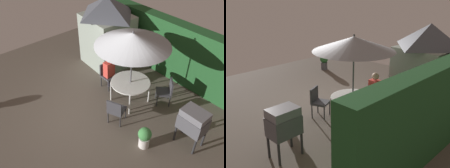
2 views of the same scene
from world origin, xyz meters
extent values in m
plane|color=brown|center=(0.00, 0.00, 0.00)|extent=(11.00, 11.00, 0.00)
cube|color=#1E4C23|center=(0.00, 3.50, 1.06)|extent=(6.15, 0.51, 2.13)
cube|color=gray|center=(-1.99, 2.23, 1.01)|extent=(1.77, 1.64, 2.02)
pyramid|color=#4C515B|center=(-1.99, 2.23, 2.36)|extent=(1.88, 1.74, 0.69)
cube|color=slate|center=(-1.95, 3.02, 0.79)|extent=(0.71, 0.07, 1.57)
cylinder|color=white|center=(0.30, 1.26, 0.77)|extent=(1.26, 1.26, 0.04)
cylinder|color=beige|center=(-0.14, 0.82, 0.38)|extent=(0.05, 0.05, 0.75)
cylinder|color=beige|center=(0.74, 0.82, 0.38)|extent=(0.05, 0.05, 0.75)
cylinder|color=beige|center=(-0.14, 1.70, 0.38)|extent=(0.05, 0.05, 0.75)
cylinder|color=beige|center=(0.74, 1.70, 0.38)|extent=(0.05, 0.05, 0.75)
cylinder|color=#4C4C51|center=(0.30, 1.26, 1.24)|extent=(0.04, 0.04, 2.49)
cone|color=gray|center=(0.30, 1.26, 2.30)|extent=(2.22, 2.22, 0.38)
sphere|color=#4C4C51|center=(0.30, 1.26, 2.52)|extent=(0.06, 0.06, 0.06)
cube|color=#47474C|center=(2.62, 1.26, 0.78)|extent=(0.70, 0.50, 0.45)
cube|color=slate|center=(2.62, 1.26, 1.10)|extent=(0.67, 0.48, 0.20)
cylinder|color=#262628|center=(2.31, 1.05, 0.28)|extent=(0.06, 0.06, 0.55)
cylinder|color=#262628|center=(2.93, 1.05, 0.28)|extent=(0.06, 0.06, 0.55)
cylinder|color=#262628|center=(2.31, 1.47, 0.28)|extent=(0.06, 0.06, 0.55)
cylinder|color=#262628|center=(2.93, 1.47, 0.28)|extent=(0.06, 0.06, 0.55)
cube|color=#38383D|center=(-0.73, 1.24, 0.45)|extent=(0.47, 0.47, 0.06)
cube|color=#38383D|center=(-0.94, 1.24, 0.68)|extent=(0.06, 0.46, 0.45)
cylinder|color=#2C2C30|center=(-0.94, 1.44, 0.23)|extent=(0.04, 0.04, 0.45)
cylinder|color=#2C2C30|center=(-0.93, 1.04, 0.23)|extent=(0.04, 0.04, 0.45)
cylinder|color=#2C2C30|center=(-0.54, 1.44, 0.23)|extent=(0.04, 0.04, 0.45)
cylinder|color=#2C2C30|center=(-0.53, 1.04, 0.23)|extent=(0.04, 0.04, 0.45)
cube|color=#38383D|center=(0.70, 0.33, 0.45)|extent=(0.60, 0.60, 0.06)
cube|color=#38383D|center=(0.78, 0.14, 0.68)|extent=(0.44, 0.23, 0.45)
cylinder|color=#2C2C30|center=(0.59, 0.07, 0.23)|extent=(0.04, 0.04, 0.45)
cylinder|color=#2C2C30|center=(0.96, 0.23, 0.23)|extent=(0.04, 0.04, 0.45)
cylinder|color=#2C2C30|center=(0.43, 0.44, 0.23)|extent=(0.04, 0.04, 0.45)
cylinder|color=#2C2C30|center=(0.80, 0.60, 0.23)|extent=(0.04, 0.04, 0.45)
cube|color=#38383D|center=(1.07, 2.01, 0.45)|extent=(0.65, 0.65, 0.06)
cube|color=#38383D|center=(1.22, 2.16, 0.68)|extent=(0.36, 0.36, 0.45)
cylinder|color=#2C2C30|center=(1.36, 2.01, 0.23)|extent=(0.04, 0.04, 0.45)
cylinder|color=#2C2C30|center=(1.08, 2.30, 0.23)|extent=(0.04, 0.04, 0.45)
cylinder|color=#2C2C30|center=(1.07, 1.73, 0.23)|extent=(0.04, 0.04, 0.45)
cylinder|color=#2C2C30|center=(0.79, 2.02, 0.23)|extent=(0.04, 0.04, 0.45)
cylinder|color=#4C4C51|center=(-2.76, -3.28, 0.18)|extent=(0.30, 0.30, 0.35)
sphere|color=#2D6B33|center=(-2.76, -3.28, 0.52)|extent=(0.39, 0.39, 0.39)
cylinder|color=silver|center=(1.89, 0.25, 0.16)|extent=(0.29, 0.29, 0.32)
sphere|color=#3D8442|center=(1.89, 0.25, 0.48)|extent=(0.37, 0.37, 0.37)
cube|color=#CC3D33|center=(-0.73, 1.24, 0.76)|extent=(0.24, 0.34, 0.55)
sphere|color=tan|center=(-0.73, 1.24, 1.15)|extent=(0.22, 0.22, 0.22)
cylinder|color=#383347|center=(-0.73, 1.24, 0.24)|extent=(0.10, 0.10, 0.48)
camera|label=1|loc=(4.57, -3.22, 5.53)|focal=39.38mm
camera|label=2|loc=(5.55, 5.84, 3.66)|focal=42.91mm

